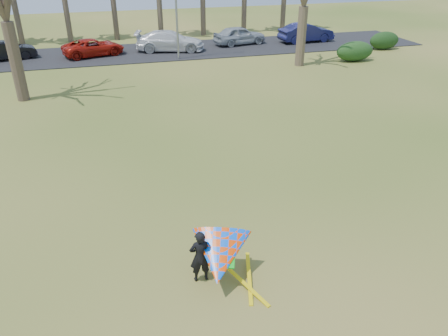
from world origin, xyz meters
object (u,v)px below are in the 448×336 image
object	(u,v)px
car_2	(93,47)
car_3	(170,41)
car_1	(7,51)
car_5	(306,33)
car_4	(240,35)
kite_flyer	(218,256)

from	to	relation	value
car_2	car_3	xyz separation A→B (m)	(5.91, 0.12, 0.14)
car_1	car_2	distance (m)	6.18
car_2	car_5	world-z (taller)	car_5
car_2	car_5	size ratio (longest dim) A/B	0.96
car_4	kite_flyer	bearing A→B (deg)	151.22
car_2	car_4	xyz separation A→B (m)	(12.00, 1.03, 0.12)
car_1	kite_flyer	distance (m)	28.66
car_4	car_1	bearing A→B (deg)	81.54
car_5	kite_flyer	size ratio (longest dim) A/B	2.00
car_2	car_5	xyz separation A→B (m)	(17.90, 0.50, 0.15)
kite_flyer	car_1	bearing A→B (deg)	108.18
car_2	car_4	distance (m)	12.04
car_5	car_4	bearing A→B (deg)	80.35
car_4	car_2	bearing A→B (deg)	84.44
car_3	car_4	xyz separation A→B (m)	(6.09, 0.91, -0.02)
car_4	car_3	bearing A→B (deg)	88.04
car_2	kite_flyer	distance (m)	26.98
car_4	car_5	world-z (taller)	car_5
car_4	car_5	xyz separation A→B (m)	(5.90, -0.53, 0.03)
car_3	car_5	distance (m)	12.00
car_3	car_5	bearing A→B (deg)	-74.76
car_2	car_3	size ratio (longest dim) A/B	0.85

